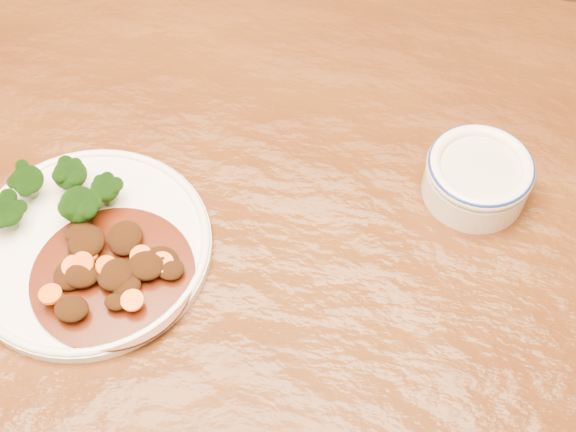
# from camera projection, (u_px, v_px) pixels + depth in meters

# --- Properties ---
(dining_table) EXTENTS (1.56, 1.00, 0.75)m
(dining_table) POSITION_uv_depth(u_px,v_px,m) (199.00, 266.00, 0.91)
(dining_table) COLOR #542C0E
(dining_table) RESTS_ON ground
(dinner_plate) EXTENTS (0.25, 0.25, 0.02)m
(dinner_plate) POSITION_uv_depth(u_px,v_px,m) (89.00, 247.00, 0.83)
(dinner_plate) COLOR white
(dinner_plate) RESTS_ON dining_table
(broccoli_florets) EXTENTS (0.12, 0.09, 0.04)m
(broccoli_florets) POSITION_uv_depth(u_px,v_px,m) (59.00, 193.00, 0.83)
(broccoli_florets) COLOR #638F4A
(broccoli_florets) RESTS_ON dinner_plate
(mince_stew) EXTENTS (0.17, 0.17, 0.03)m
(mince_stew) POSITION_uv_depth(u_px,v_px,m) (110.00, 266.00, 0.80)
(mince_stew) COLOR #481307
(mince_stew) RESTS_ON dinner_plate
(dip_bowl) EXTENTS (0.11, 0.11, 0.05)m
(dip_bowl) POSITION_uv_depth(u_px,v_px,m) (478.00, 176.00, 0.85)
(dip_bowl) COLOR white
(dip_bowl) RESTS_ON dining_table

